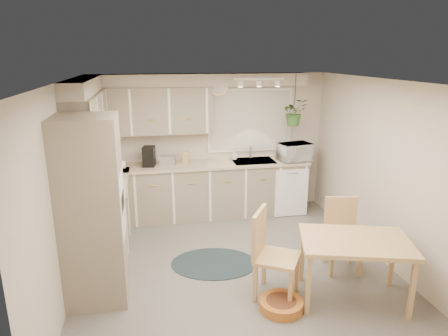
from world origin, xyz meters
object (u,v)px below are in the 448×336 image
(pet_bed, at_px, (281,305))
(microwave, at_px, (295,150))
(dining_table, at_px, (353,270))
(braided_rug, at_px, (214,263))
(chair_left, at_px, (277,256))
(chair_back, at_px, (344,237))

(pet_bed, height_order, microwave, microwave)
(dining_table, xyz_separation_m, pet_bed, (-0.85, -0.05, -0.31))
(pet_bed, bearing_deg, braided_rug, 116.84)
(dining_table, bearing_deg, microwave, 84.53)
(braided_rug, distance_m, pet_bed, 1.25)
(chair_left, height_order, chair_back, chair_left)
(dining_table, bearing_deg, braided_rug, 142.82)
(chair_left, distance_m, chair_back, 1.10)
(chair_left, distance_m, braided_rug, 1.16)
(dining_table, relative_size, pet_bed, 2.44)
(braided_rug, xyz_separation_m, microwave, (1.66, 1.57, 1.12))
(chair_back, xyz_separation_m, braided_rug, (-1.60, 0.45, -0.46))
(chair_back, height_order, microwave, microwave)
(pet_bed, bearing_deg, dining_table, 3.11)
(microwave, bearing_deg, chair_left, -127.69)
(dining_table, bearing_deg, pet_bed, -176.89)
(chair_left, relative_size, microwave, 1.91)
(chair_left, bearing_deg, braided_rug, -115.00)
(chair_left, relative_size, braided_rug, 0.90)
(dining_table, distance_m, pet_bed, 0.90)
(dining_table, height_order, chair_left, chair_left)
(braided_rug, bearing_deg, microwave, 43.39)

